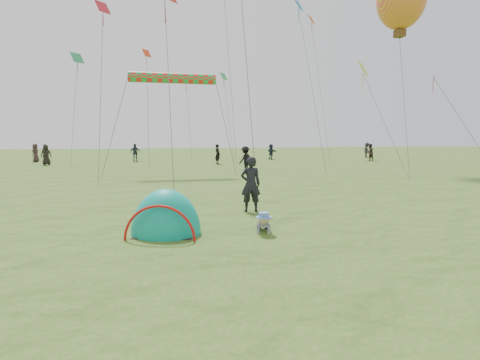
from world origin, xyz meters
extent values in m
plane|color=#2A5915|center=(0.00, 0.00, 0.00)|extent=(140.00, 140.00, 0.00)
ellipsoid|color=#018565|center=(-2.77, 1.01, 0.00)|extent=(1.99, 1.79, 2.17)
imported|color=black|center=(-0.11, 3.13, 0.85)|extent=(0.65, 0.45, 1.71)
imported|color=#2A3740|center=(-4.66, 28.54, 0.84)|extent=(1.03, 0.55, 1.68)
imported|color=black|center=(2.88, 15.84, 0.85)|extent=(1.26, 1.16, 1.70)
imported|color=#382725|center=(-13.56, 29.97, 0.84)|extent=(0.71, 0.93, 1.69)
imported|color=#1E2738|center=(8.77, 28.64, 0.79)|extent=(0.84, 1.54, 1.59)
imported|color=black|center=(2.34, 23.48, 0.85)|extent=(0.57, 0.71, 1.69)
imported|color=black|center=(17.30, 24.27, 0.82)|extent=(0.89, 0.75, 1.65)
imported|color=#232428|center=(20.23, 29.51, 0.84)|extent=(0.76, 1.15, 1.68)
imported|color=black|center=(-11.57, 25.61, 0.84)|extent=(0.96, 0.79, 1.68)
imported|color=#2B2C32|center=(-12.43, 28.79, 0.84)|extent=(0.67, 0.49, 1.69)
cylinder|color=red|center=(-1.72, 15.86, 5.89)|extent=(5.27, 0.64, 0.64)
plane|color=red|center=(-5.75, 16.99, 10.11)|extent=(0.92, 0.92, 0.75)
plane|color=red|center=(-3.30, 24.13, 9.04)|extent=(0.77, 0.77, 0.63)
plane|color=yellow|center=(10.37, 14.42, 6.68)|extent=(1.13, 1.13, 0.92)
plane|color=green|center=(4.06, 29.60, 8.31)|extent=(0.89, 0.89, 0.72)
plane|color=#2E7BCA|center=(7.23, 17.88, 11.52)|extent=(1.00, 1.00, 0.82)
plane|color=#F04791|center=(12.90, 11.09, 6.02)|extent=(0.97, 0.97, 0.79)
plane|color=#DB5917|center=(13.36, 29.70, 14.39)|extent=(1.13, 1.13, 0.93)
plane|color=#299256|center=(-9.23, 27.97, 9.15)|extent=(1.12, 1.12, 0.91)
plane|color=#D247A8|center=(0.27, 29.34, 7.87)|extent=(1.13, 1.13, 0.92)
camera|label=1|loc=(-3.03, -7.93, 2.31)|focal=28.00mm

